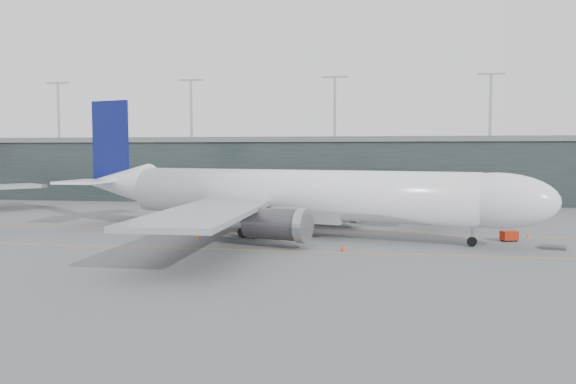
# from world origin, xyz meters

# --- Properties ---
(ground) EXTENTS (320.00, 320.00, 0.00)m
(ground) POSITION_xyz_m (0.00, 0.00, 0.00)
(ground) COLOR #55555A
(ground) RESTS_ON ground
(taxiline_a) EXTENTS (160.00, 0.25, 0.02)m
(taxiline_a) POSITION_xyz_m (0.00, -4.00, 0.01)
(taxiline_a) COLOR orange
(taxiline_a) RESTS_ON ground
(taxiline_b) EXTENTS (160.00, 0.25, 0.02)m
(taxiline_b) POSITION_xyz_m (0.00, -20.00, 0.01)
(taxiline_b) COLOR orange
(taxiline_b) RESTS_ON ground
(taxiline_lead_main) EXTENTS (0.25, 60.00, 0.02)m
(taxiline_lead_main) POSITION_xyz_m (5.00, 20.00, 0.01)
(taxiline_lead_main) COLOR orange
(taxiline_lead_main) RESTS_ON ground
(terminal) EXTENTS (240.00, 36.00, 29.00)m
(terminal) POSITION_xyz_m (-0.00, 58.00, 7.62)
(terminal) COLOR #1D2727
(terminal) RESTS_ON ground
(main_aircraft) EXTENTS (70.22, 64.60, 20.00)m
(main_aircraft) POSITION_xyz_m (2.73, -6.72, 5.61)
(main_aircraft) COLOR white
(main_aircraft) RESTS_ON ground
(jet_bridge) EXTENTS (4.56, 48.54, 7.41)m
(jet_bridge) POSITION_xyz_m (22.75, 26.03, 5.54)
(jet_bridge) COLOR #2E2E33
(jet_bridge) RESTS_ON ground
(gse_cart) EXTENTS (2.32, 1.89, 1.37)m
(gse_cart) POSITION_xyz_m (31.87, -8.29, 0.76)
(gse_cart) COLOR #A5200B
(gse_cart) RESTS_ON ground
(baggage_dolly) EXTENTS (3.35, 2.97, 0.28)m
(baggage_dolly) POSITION_xyz_m (35.83, -13.24, 0.17)
(baggage_dolly) COLOR #3B3A40
(baggage_dolly) RESTS_ON ground
(uld_a) EXTENTS (2.21, 1.95, 1.72)m
(uld_a) POSITION_xyz_m (-6.19, 9.97, 0.90)
(uld_a) COLOR #3F3E44
(uld_a) RESTS_ON ground
(uld_b) EXTENTS (2.20, 1.84, 1.84)m
(uld_b) POSITION_xyz_m (-1.38, 10.47, 0.97)
(uld_b) COLOR #3F3E44
(uld_b) RESTS_ON ground
(uld_c) EXTENTS (1.89, 1.57, 1.62)m
(uld_c) POSITION_xyz_m (0.47, 10.28, 0.85)
(uld_c) COLOR #3F3E44
(uld_c) RESTS_ON ground
(cone_nose) EXTENTS (0.41, 0.41, 0.65)m
(cone_nose) POSITION_xyz_m (35.01, -5.18, 0.32)
(cone_nose) COLOR orange
(cone_nose) RESTS_ON ground
(cone_wing_stbd) EXTENTS (0.49, 0.49, 0.77)m
(cone_wing_stbd) POSITION_xyz_m (10.82, -19.27, 0.39)
(cone_wing_stbd) COLOR red
(cone_wing_stbd) RESTS_ON ground
(cone_wing_port) EXTENTS (0.42, 0.42, 0.67)m
(cone_wing_port) POSITION_xyz_m (11.28, 12.17, 0.34)
(cone_wing_port) COLOR #E8540C
(cone_wing_port) RESTS_ON ground
(cone_tail) EXTENTS (0.47, 0.47, 0.76)m
(cone_tail) POSITION_xyz_m (-8.99, -12.32, 0.38)
(cone_tail) COLOR orange
(cone_tail) RESTS_ON ground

